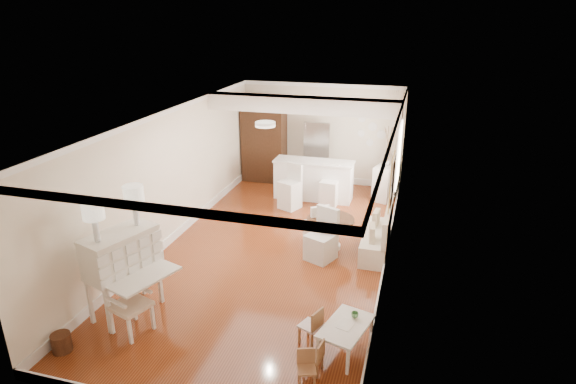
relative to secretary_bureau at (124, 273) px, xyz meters
The scene contains 20 objects.
room 3.71m from the secretary_bureau, 60.65° to the left, with size 9.00×9.04×2.82m.
secretary_bureau is the anchor object (origin of this frame).
gustavian_armchair 0.60m from the secretary_bureau, 49.60° to the right, with size 0.55×0.55×0.96m, color white.
wicker_basket 1.30m from the secretary_bureau, 108.86° to the right, with size 0.28×0.28×0.28m, color #4D2A18.
kids_table 3.61m from the secretary_bureau, ahead, with size 0.55×0.91×0.46m, color white.
kids_chair_a 3.30m from the secretary_bureau, ahead, with size 0.24×0.24×0.51m, color #946843.
kids_chair_b 3.07m from the secretary_bureau, ahead, with size 0.29×0.29×0.60m, color #9C6F47.
kids_chair_c 3.32m from the secretary_bureau, 14.12° to the right, with size 0.24×0.24×0.50m, color #AC764E.
banquette 4.88m from the secretary_bureau, 41.31° to the left, with size 0.52×1.60×0.98m, color silver.
dining_table 4.17m from the secretary_bureau, 48.80° to the left, with size 0.98×0.98×0.67m, color #452716.
slip_chair_near 3.73m from the secretary_bureau, 44.66° to the left, with size 0.49×0.52×1.04m, color silver.
slip_chair_far 4.13m from the secretary_bureau, 54.55° to the left, with size 0.42×0.44×0.88m, color white.
breakfast_counter 6.09m from the secretary_bureau, 73.06° to the left, with size 2.05×0.65×1.03m, color white.
bar_stool_left 5.19m from the secretary_bureau, 74.88° to the left, with size 0.45×0.45×1.12m, color white.
bar_stool_right 5.88m from the secretary_bureau, 67.36° to the left, with size 0.42×0.42×1.05m, color white.
pantry_cabinet 6.91m from the secretary_bureau, 89.40° to the left, with size 1.20×0.60×2.30m, color #381E11.
fridge 7.15m from the secretary_bureau, 73.98° to the left, with size 0.75×0.65×1.80m, color silver.
sideboard 7.33m from the secretary_bureau, 60.61° to the left, with size 0.42×0.95×0.91m, color beige.
pencil_cup 3.68m from the secretary_bureau, ahead, with size 0.11×0.11×0.08m, color #5A9B5D.
branch_vase 7.29m from the secretary_bureau, 60.77° to the left, with size 0.18×0.18×0.19m, color white.
Camera 1 is at (2.65, -8.45, 4.62)m, focal length 30.00 mm.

